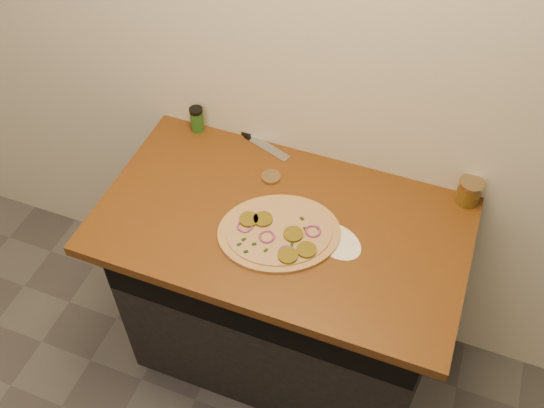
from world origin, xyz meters
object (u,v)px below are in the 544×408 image
at_px(salsa_jar, 469,191).
at_px(spice_shaker, 197,119).
at_px(chefs_knife, 252,138).
at_px(pizza, 279,232).

distance_m(salsa_jar, spice_shaker, 0.99).
bearing_deg(chefs_knife, pizza, -57.31).
height_order(pizza, spice_shaker, spice_shaker).
bearing_deg(salsa_jar, spice_shaker, 179.80).
distance_m(chefs_knife, salsa_jar, 0.78).
bearing_deg(spice_shaker, pizza, -38.35).
xyz_separation_m(pizza, chefs_knife, (-0.25, 0.38, -0.00)).
distance_m(pizza, salsa_jar, 0.64).
relative_size(pizza, spice_shaker, 5.13).
relative_size(pizza, chefs_knife, 1.85).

